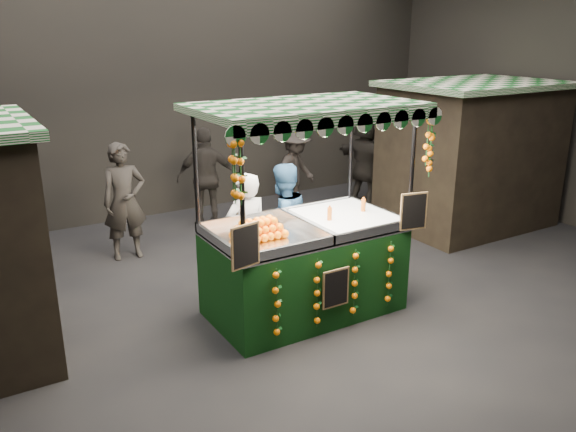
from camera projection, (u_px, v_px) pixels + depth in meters
ground at (311, 310)px, 7.48m from camera, size 12.00×12.00×0.00m
market_hall at (314, 37)px, 6.44m from camera, size 12.10×10.10×5.05m
neighbour_stall_right at (470, 154)px, 10.46m from camera, size 3.00×2.20×2.60m
juice_stall at (307, 252)px, 7.20m from camera, size 2.74×1.61×2.65m
vendor_grey at (246, 236)px, 7.67m from camera, size 0.64×0.43×1.71m
vendor_blue at (282, 224)px, 8.10m from camera, size 0.91×0.75×1.73m
shopper_0 at (124, 201)px, 8.96m from camera, size 0.69×0.48×1.84m
shopper_1 at (402, 166)px, 11.79m from camera, size 0.98×0.97×1.60m
shopper_2 at (207, 178)px, 10.44m from camera, size 1.15×0.78×1.82m
shopper_3 at (295, 172)px, 11.15m from camera, size 1.24×0.98×1.68m
shopper_5 at (366, 159)px, 11.69m from camera, size 0.82×1.84×1.92m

